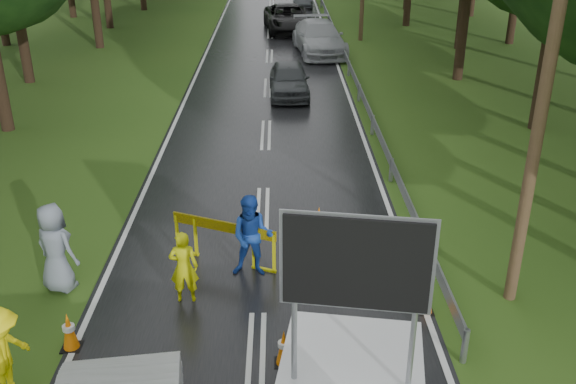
{
  "coord_description": "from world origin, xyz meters",
  "views": [
    {
      "loc": [
        0.43,
        -9.06,
        7.57
      ],
      "look_at": [
        0.65,
        4.47,
        1.3
      ],
      "focal_mm": 40.0,
      "sensor_mm": 36.0,
      "label": 1
    }
  ],
  "objects_px": {
    "queue_car_third": "(288,18)",
    "queue_car_second": "(319,38)",
    "civilian": "(252,236)",
    "queue_car_first": "(289,79)",
    "officer": "(184,267)",
    "barrier": "(224,232)"
  },
  "relations": [
    {
      "from": "civilian",
      "to": "queue_car_third",
      "type": "height_order",
      "value": "civilian"
    },
    {
      "from": "barrier",
      "to": "officer",
      "type": "xyz_separation_m",
      "value": [
        -0.69,
        -1.49,
        0.0
      ]
    },
    {
      "from": "barrier",
      "to": "civilian",
      "type": "xyz_separation_m",
      "value": [
        0.66,
        -0.49,
        0.15
      ]
    },
    {
      "from": "queue_car_third",
      "to": "barrier",
      "type": "bearing_deg",
      "value": -99.33
    },
    {
      "from": "barrier",
      "to": "queue_car_first",
      "type": "distance_m",
      "value": 13.5
    },
    {
      "from": "barrier",
      "to": "queue_car_second",
      "type": "height_order",
      "value": "queue_car_second"
    },
    {
      "from": "officer",
      "to": "queue_car_second",
      "type": "xyz_separation_m",
      "value": [
        4.09,
        22.67,
        0.02
      ]
    },
    {
      "from": "queue_car_second",
      "to": "queue_car_first",
      "type": "bearing_deg",
      "value": -109.06
    },
    {
      "from": "queue_car_first",
      "to": "civilian",
      "type": "bearing_deg",
      "value": -95.59
    },
    {
      "from": "civilian",
      "to": "queue_car_first",
      "type": "distance_m",
      "value": 13.92
    },
    {
      "from": "officer",
      "to": "queue_car_second",
      "type": "relative_size",
      "value": 0.28
    },
    {
      "from": "civilian",
      "to": "queue_car_first",
      "type": "height_order",
      "value": "civilian"
    },
    {
      "from": "barrier",
      "to": "officer",
      "type": "relative_size",
      "value": 1.47
    },
    {
      "from": "civilian",
      "to": "queue_car_third",
      "type": "distance_m",
      "value": 27.72
    },
    {
      "from": "queue_car_first",
      "to": "queue_car_second",
      "type": "height_order",
      "value": "queue_car_second"
    },
    {
      "from": "queue_car_third",
      "to": "queue_car_first",
      "type": "bearing_deg",
      "value": -96.16
    },
    {
      "from": "officer",
      "to": "queue_car_second",
      "type": "height_order",
      "value": "queue_car_second"
    },
    {
      "from": "queue_car_third",
      "to": "queue_car_second",
      "type": "bearing_deg",
      "value": -81.15
    },
    {
      "from": "queue_car_third",
      "to": "officer",
      "type": "bearing_deg",
      "value": -100.49
    },
    {
      "from": "officer",
      "to": "barrier",
      "type": "bearing_deg",
      "value": -117.13
    },
    {
      "from": "officer",
      "to": "civilian",
      "type": "bearing_deg",
      "value": -145.76
    },
    {
      "from": "barrier",
      "to": "queue_car_second",
      "type": "distance_m",
      "value": 21.45
    }
  ]
}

